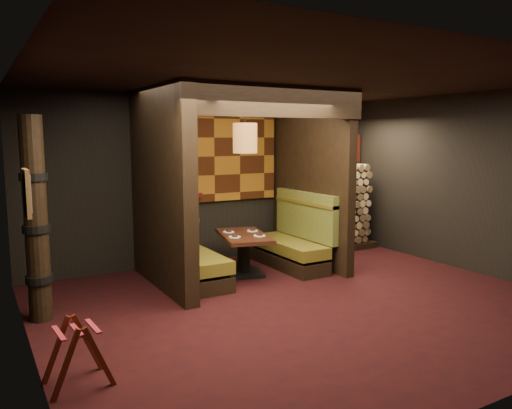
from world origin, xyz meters
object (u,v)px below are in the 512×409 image
object	(u,v)px
totem_column	(36,221)
luggage_rack	(77,351)
booth_bench_right	(294,243)
firewood_stack	(332,207)
dining_table	(244,249)
booth_bench_left	(188,256)
pendant_lamp	(245,138)

from	to	relation	value
totem_column	luggage_rack	bearing A→B (deg)	-87.51
booth_bench_right	firewood_stack	xyz separation A→B (m)	(1.35, 0.70, 0.42)
booth_bench_right	dining_table	world-z (taller)	booth_bench_right
booth_bench_left	firewood_stack	size ratio (longest dim) A/B	0.92
dining_table	booth_bench_right	bearing A→B (deg)	2.59
booth_bench_right	dining_table	bearing A→B (deg)	-177.41
booth_bench_left	totem_column	size ratio (longest dim) A/B	0.67
firewood_stack	totem_column	bearing A→B (deg)	-166.81
totem_column	firewood_stack	bearing A→B (deg)	13.19
booth_bench_right	totem_column	xyz separation A→B (m)	(-3.98, -0.55, 0.79)
booth_bench_left	firewood_stack	world-z (taller)	firewood_stack
dining_table	pendant_lamp	size ratio (longest dim) A/B	1.45
dining_table	luggage_rack	xyz separation A→B (m)	(-2.93, -2.34, -0.12)
booth_bench_left	luggage_rack	bearing A→B (deg)	-130.08
booth_bench_left	pendant_lamp	world-z (taller)	pendant_lamp
booth_bench_left	pendant_lamp	xyz separation A→B (m)	(0.92, -0.09, 1.73)
dining_table	pendant_lamp	world-z (taller)	pendant_lamp
pendant_lamp	firewood_stack	world-z (taller)	pendant_lamp
booth_bench_left	totem_column	xyz separation A→B (m)	(-2.09, -0.55, 0.79)
pendant_lamp	firewood_stack	distance (m)	2.79
dining_table	pendant_lamp	xyz separation A→B (m)	(0.00, -0.05, 1.71)
booth_bench_right	totem_column	size ratio (longest dim) A/B	0.67
booth_bench_left	totem_column	world-z (taller)	totem_column
booth_bench_left	totem_column	bearing A→B (deg)	-165.25
booth_bench_left	booth_bench_right	world-z (taller)	same
dining_table	pendant_lamp	bearing A→B (deg)	-90.00
booth_bench_left	totem_column	distance (m)	2.30
booth_bench_right	luggage_rack	bearing A→B (deg)	-148.55
pendant_lamp	firewood_stack	xyz separation A→B (m)	(2.33, 0.79, -1.31)
booth_bench_right	pendant_lamp	world-z (taller)	pendant_lamp
dining_table	luggage_rack	world-z (taller)	dining_table
pendant_lamp	totem_column	bearing A→B (deg)	-171.38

